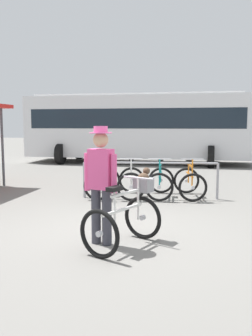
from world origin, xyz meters
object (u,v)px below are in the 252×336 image
object	(u,v)px
featured_bicycle	(128,213)
bus_distant	(138,125)
racked_bike_teal	(160,182)
racked_bike_orange	(189,182)
racked_bike_white	(131,182)
racked_bike_black	(103,181)
person_with_featured_bike	(101,180)

from	to	relation	value
featured_bicycle	bus_distant	world-z (taller)	bus_distant
racked_bike_teal	racked_bike_orange	size ratio (longest dim) A/B	0.94
racked_bike_white	racked_bike_black	bearing A→B (deg)	-175.90
racked_bike_black	bus_distant	distance (m)	7.97
racked_bike_black	racked_bike_teal	bearing A→B (deg)	4.10
racked_bike_white	racked_bike_teal	bearing A→B (deg)	4.10
racked_bike_white	racked_bike_teal	size ratio (longest dim) A/B	1.07
featured_bicycle	racked_bike_teal	bearing A→B (deg)	85.26
racked_bike_white	person_with_featured_bike	world-z (taller)	person_with_featured_bike
racked_bike_teal	person_with_featured_bike	distance (m)	3.70
racked_bike_teal	bus_distant	world-z (taller)	bus_distant
bus_distant	racked_bike_black	bearing A→B (deg)	-89.93
racked_bike_teal	person_with_featured_bike	xyz separation A→B (m)	(-0.69, -3.59, 0.58)
racked_bike_teal	racked_bike_black	bearing A→B (deg)	-175.90
racked_bike_white	person_with_featured_bike	size ratio (longest dim) A/B	0.69
person_with_featured_bike	featured_bicycle	bearing A→B (deg)	-1.36
racked_bike_orange	racked_bike_white	bearing A→B (deg)	-175.90
racked_bike_white	featured_bicycle	size ratio (longest dim) A/B	0.94
bus_distant	racked_bike_teal	bearing A→B (deg)	-79.72
featured_bicycle	bus_distant	distance (m)	11.47
racked_bike_orange	racked_bike_black	bearing A→B (deg)	-175.90
racked_bike_teal	featured_bicycle	world-z (taller)	featured_bicycle
racked_bike_black	featured_bicycle	distance (m)	3.67
racked_bike_black	bus_distant	world-z (taller)	bus_distant
racked_bike_orange	bus_distant	bearing A→B (deg)	105.29
person_with_featured_bike	racked_bike_white	bearing A→B (deg)	90.14
racked_bike_white	racked_bike_orange	xyz separation A→B (m)	(1.40, 0.10, 0.00)
featured_bicycle	bus_distant	size ratio (longest dim) A/B	0.12
featured_bicycle	racked_bike_orange	bearing A→B (deg)	74.72
racked_bike_white	bus_distant	size ratio (longest dim) A/B	0.12
racked_bike_black	racked_bike_teal	size ratio (longest dim) A/B	1.00
racked_bike_orange	bus_distant	world-z (taller)	bus_distant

